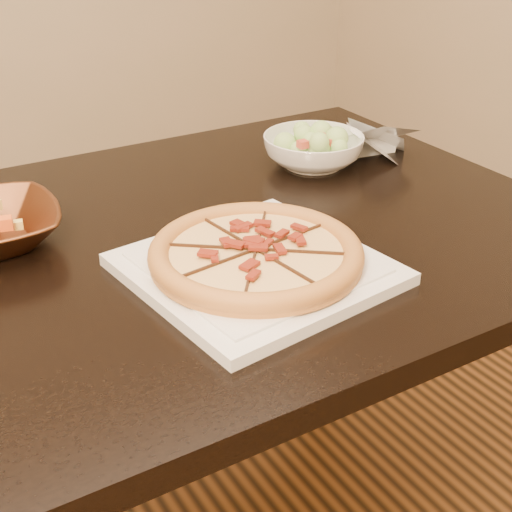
# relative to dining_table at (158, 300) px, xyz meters

# --- Properties ---
(floor) EXTENTS (4.00, 4.00, 0.02)m
(floor) POSITION_rel_dining_table_xyz_m (0.03, 0.19, -0.66)
(floor) COLOR brown
(floor) RESTS_ON ground
(dining_table) EXTENTS (1.37, 0.88, 0.75)m
(dining_table) POSITION_rel_dining_table_xyz_m (0.00, 0.00, 0.00)
(dining_table) COLOR black
(dining_table) RESTS_ON floor
(plate) EXTENTS (0.36, 0.36, 0.02)m
(plate) POSITION_rel_dining_table_xyz_m (0.08, -0.17, 0.12)
(plate) COLOR silver
(plate) RESTS_ON dining_table
(pizza) EXTENTS (0.30, 0.30, 0.03)m
(pizza) POSITION_rel_dining_table_xyz_m (0.08, -0.17, 0.14)
(pizza) COLOR #B28435
(pizza) RESTS_ON plate
(salad_bowl) EXTENTS (0.24, 0.24, 0.06)m
(salad_bowl) POSITION_rel_dining_table_xyz_m (0.40, 0.14, 0.14)
(salad_bowl) COLOR white
(salad_bowl) RESTS_ON dining_table
(salad) EXTENTS (0.11, 0.10, 0.04)m
(salad) POSITION_rel_dining_table_xyz_m (0.40, 0.14, 0.18)
(salad) COLOR #B5DF79
(salad) RESTS_ON salad_bowl
(cling_film) EXTENTS (0.17, 0.14, 0.05)m
(cling_film) POSITION_rel_dining_table_xyz_m (0.54, 0.13, 0.13)
(cling_film) COLOR white
(cling_film) RESTS_ON dining_table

